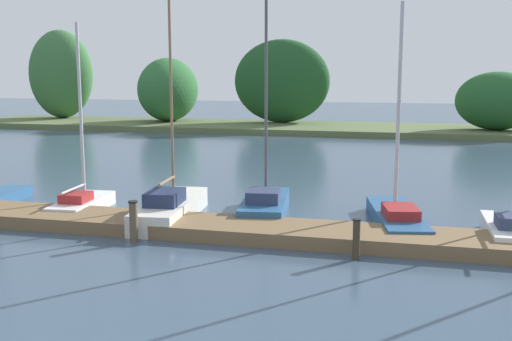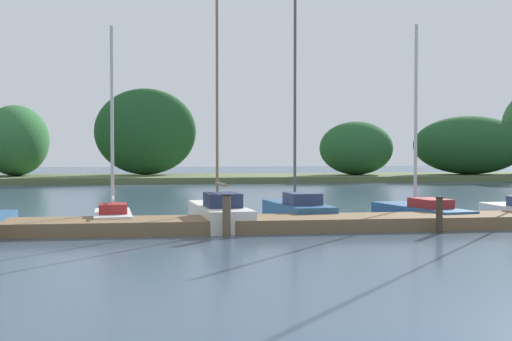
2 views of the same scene
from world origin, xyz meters
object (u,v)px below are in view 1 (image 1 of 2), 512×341
object	(u,v)px
sailboat_2	(83,201)
mooring_piling_2	(134,221)
sailboat_4	(265,203)
mooring_piling_3	(356,239)
sailboat_3	(172,205)
sailboat_5	(396,214)

from	to	relation	value
sailboat_2	mooring_piling_2	size ratio (longest dim) A/B	5.34
sailboat_2	sailboat_4	bearing A→B (deg)	-85.05
mooring_piling_2	mooring_piling_3	xyz separation A→B (m)	(5.47, -0.06, -0.05)
mooring_piling_3	sailboat_2	bearing A→B (deg)	162.07
sailboat_3	sailboat_4	distance (m)	2.74
sailboat_5	mooring_piling_2	distance (m)	7.08
sailboat_2	mooring_piling_3	bearing A→B (deg)	-112.88
sailboat_5	mooring_piling_2	world-z (taller)	sailboat_5
sailboat_3	sailboat_5	world-z (taller)	sailboat_3
sailboat_3	sailboat_5	size ratio (longest dim) A/B	1.37
sailboat_5	mooring_piling_3	world-z (taller)	sailboat_5
sailboat_3	sailboat_4	world-z (taller)	sailboat_3
sailboat_4	sailboat_5	world-z (taller)	sailboat_4
sailboat_3	mooring_piling_2	distance (m)	2.47
sailboat_4	sailboat_5	size ratio (longest dim) A/B	1.24
sailboat_3	mooring_piling_2	size ratio (longest dim) A/B	7.84
mooring_piling_2	mooring_piling_3	bearing A→B (deg)	-0.60
sailboat_5	mooring_piling_3	xyz separation A→B (m)	(-0.80, -3.34, 0.16)
sailboat_5	mooring_piling_3	bearing A→B (deg)	155.35
sailboat_2	mooring_piling_2	bearing A→B (deg)	-137.11
sailboat_2	sailboat_5	distance (m)	9.23
sailboat_2	sailboat_3	xyz separation A→B (m)	(2.95, -0.20, 0.07)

